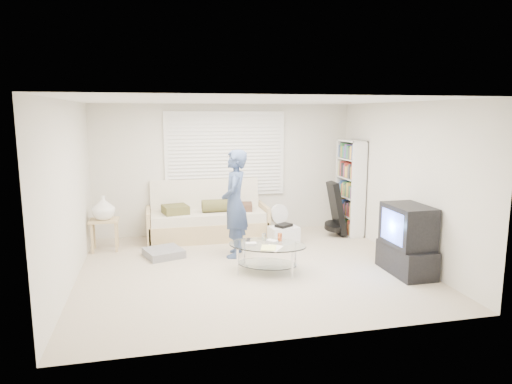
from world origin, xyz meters
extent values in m
plane|color=tan|center=(0.00, 0.00, 0.00)|extent=(5.00, 5.00, 0.00)
cube|color=beige|center=(0.00, 2.25, 1.25)|extent=(5.00, 0.02, 2.50)
cube|color=beige|center=(0.00, -2.25, 1.25)|extent=(5.00, 0.02, 2.50)
cube|color=beige|center=(-2.50, 0.00, 1.25)|extent=(0.02, 4.50, 2.50)
cube|color=beige|center=(2.50, 0.00, 1.25)|extent=(0.02, 4.50, 2.50)
cube|color=white|center=(0.00, 0.00, 2.50)|extent=(5.00, 4.50, 0.02)
cube|color=white|center=(0.00, 2.22, 1.55)|extent=(2.32, 0.06, 1.62)
cube|color=black|center=(0.00, 2.21, 1.55)|extent=(2.20, 0.01, 1.50)
cube|color=silver|center=(0.00, 2.18, 1.55)|extent=(2.16, 0.04, 1.50)
cube|color=silver|center=(0.00, 2.20, 1.55)|extent=(2.32, 0.08, 1.62)
cube|color=tan|center=(-0.41, 1.83, 0.17)|extent=(2.16, 0.86, 0.34)
cube|color=beige|center=(-0.41, 1.81, 0.43)|extent=(2.07, 0.80, 0.17)
cube|color=beige|center=(-0.41, 2.17, 0.75)|extent=(2.07, 0.24, 0.66)
cube|color=tan|center=(-1.49, 1.83, 0.30)|extent=(0.06, 0.86, 0.60)
cube|color=tan|center=(0.67, 1.83, 0.30)|extent=(0.06, 0.86, 0.60)
cube|color=#4B4822|center=(-1.01, 1.78, 0.59)|extent=(0.51, 0.51, 0.15)
cylinder|color=#4B4822|center=(-0.25, 1.75, 0.64)|extent=(0.54, 0.24, 0.24)
cube|color=#493224|center=(0.23, 1.81, 0.58)|extent=(0.45, 0.45, 0.13)
cube|color=slate|center=(-1.26, 0.89, 0.06)|extent=(0.71, 0.71, 0.13)
cube|color=tan|center=(-2.22, 1.46, 0.53)|extent=(0.48, 0.38, 0.04)
cube|color=tan|center=(-2.41, 1.31, 0.26)|extent=(0.04, 0.04, 0.52)
cube|color=tan|center=(-2.03, 1.31, 0.26)|extent=(0.04, 0.04, 0.52)
cube|color=tan|center=(-2.41, 1.60, 0.26)|extent=(0.04, 0.04, 0.52)
cube|color=tan|center=(-2.03, 1.60, 0.26)|extent=(0.04, 0.04, 0.52)
imported|color=white|center=(-2.22, 1.46, 0.75)|extent=(0.39, 0.39, 0.40)
cube|color=white|center=(2.33, 1.58, 0.91)|extent=(0.29, 0.77, 1.82)
cube|color=black|center=(2.00, 1.44, 0.54)|extent=(0.32, 0.37, 1.03)
cylinder|color=black|center=(1.96, 1.44, 0.20)|extent=(0.37, 0.38, 0.17)
cylinder|color=white|center=(0.93, 1.66, 0.01)|extent=(0.26, 0.26, 0.03)
cylinder|color=white|center=(0.93, 1.66, 0.18)|extent=(0.04, 0.04, 0.32)
cylinder|color=white|center=(0.93, 1.66, 0.44)|extent=(0.39, 0.24, 0.38)
cylinder|color=white|center=(0.93, 1.66, 0.44)|extent=(0.11, 0.09, 0.10)
cube|color=white|center=(0.89, 1.21, 0.15)|extent=(0.55, 0.42, 0.30)
cube|color=black|center=(0.89, 1.21, 0.33)|extent=(0.35, 0.32, 0.05)
cube|color=black|center=(2.20, -0.71, 0.21)|extent=(0.50, 0.94, 0.42)
cube|color=black|center=(2.20, -0.71, 0.72)|extent=(0.52, 0.78, 0.60)
cube|color=#5A76FF|center=(1.95, -0.71, 0.72)|extent=(0.02, 0.60, 0.46)
ellipsoid|color=silver|center=(0.22, -0.21, 0.42)|extent=(1.34, 1.13, 0.02)
ellipsoid|color=silver|center=(0.22, -0.21, 0.12)|extent=(1.02, 0.86, 0.01)
cylinder|color=silver|center=(-0.24, -0.26, 0.20)|extent=(0.03, 0.03, 0.40)
cylinder|color=silver|center=(0.49, -0.58, 0.20)|extent=(0.03, 0.03, 0.40)
cylinder|color=silver|center=(-0.05, 0.16, 0.20)|extent=(0.03, 0.03, 0.40)
cylinder|color=silver|center=(0.67, -0.16, 0.20)|extent=(0.03, 0.03, 0.40)
cube|color=white|center=(-0.02, -0.20, 0.44)|extent=(0.17, 0.13, 0.04)
cube|color=white|center=(0.31, -0.14, 0.44)|extent=(0.18, 0.19, 0.04)
cylinder|color=silver|center=(0.22, -0.01, 0.48)|extent=(0.07, 0.07, 0.11)
cylinder|color=#DB6634|center=(0.45, -0.09, 0.49)|extent=(0.07, 0.07, 0.12)
cube|color=black|center=(-0.02, 0.03, 0.44)|extent=(0.10, 0.18, 0.02)
cube|color=white|center=(0.24, -0.43, 0.43)|extent=(0.37, 0.39, 0.01)
cube|color=#EAF17E|center=(0.18, -0.42, 0.44)|extent=(0.29, 0.33, 0.01)
imported|color=navy|center=(-0.10, 0.67, 0.88)|extent=(0.58, 0.73, 1.75)
camera|label=1|loc=(-1.39, -6.48, 2.32)|focal=32.00mm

